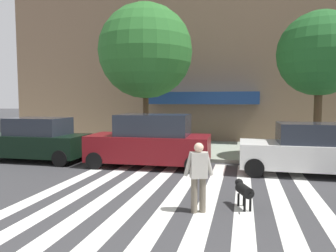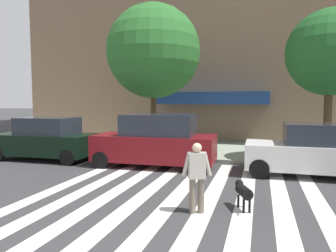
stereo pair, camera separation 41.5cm
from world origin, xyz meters
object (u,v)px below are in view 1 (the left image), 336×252
parked_car_third_in_line (310,150)px  parked_car_behind_first (150,141)px  parked_car_near_curb (37,140)px  pedestrian_dog_walker (199,173)px  street_tree_middle (320,54)px  street_tree_nearest (145,52)px  dog_on_leash (244,190)px

parked_car_third_in_line → parked_car_behind_first: bearing=180.0°
parked_car_near_curb → pedestrian_dog_walker: size_ratio=2.69×
parked_car_behind_first → pedestrian_dog_walker: bearing=-61.2°
parked_car_behind_first → parked_car_near_curb: bearing=-180.0°
street_tree_middle → street_tree_nearest: bearing=176.1°
parked_car_near_curb → pedestrian_dog_walker: bearing=-31.2°
parked_car_near_curb → street_tree_middle: (11.64, 2.23, 3.58)m
street_tree_middle → dog_on_leash: street_tree_middle is taller
parked_car_behind_first → dog_on_leash: bearing=-48.8°
parked_car_near_curb → dog_on_leash: bearing=-25.2°
street_tree_nearest → dog_on_leash: bearing=-55.9°
pedestrian_dog_walker → street_tree_middle: bearing=60.1°
parked_car_near_curb → dog_on_leash: parked_car_near_curb is taller
parked_car_behind_first → street_tree_middle: bearing=18.9°
dog_on_leash → street_tree_middle: bearing=65.2°
street_tree_middle → pedestrian_dog_walker: 8.70m
parked_car_near_curb → street_tree_nearest: (4.08, 2.75, 4.03)m
parked_car_third_in_line → parked_car_near_curb: bearing=180.0°
parked_car_near_curb → street_tree_middle: 12.38m
parked_car_third_in_line → pedestrian_dog_walker: size_ratio=2.87×
parked_car_behind_first → parked_car_third_in_line: size_ratio=1.02×
street_tree_nearest → street_tree_middle: 7.59m
parked_car_near_curb → dog_on_leash: size_ratio=4.72×
parked_car_behind_first → parked_car_third_in_line: 5.84m
parked_car_third_in_line → street_tree_middle: street_tree_middle is taller
parked_car_near_curb → parked_car_behind_first: (5.12, 0.00, 0.10)m
street_tree_middle → dog_on_leash: 8.07m
street_tree_middle → dog_on_leash: bearing=-114.8°
street_tree_middle → parked_car_third_in_line: bearing=-106.8°
parked_car_near_curb → parked_car_third_in_line: bearing=-0.0°
parked_car_near_curb → street_tree_nearest: bearing=34.0°
parked_car_near_curb → parked_car_behind_first: parked_car_behind_first is taller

